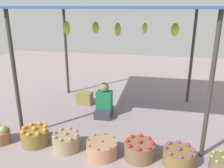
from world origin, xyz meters
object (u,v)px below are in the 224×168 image
at_px(basket_red_tomatoes, 139,150).
at_px(basket_green_chilies, 102,149).
at_px(basket_oranges, 35,136).
at_px(basket_purple_onions, 179,157).
at_px(basket_cabbages, 0,135).
at_px(basket_potatoes, 66,142).
at_px(vendor_person, 104,103).
at_px(basket_limes, 222,164).
at_px(wooden_crate_near_vendor, 85,98).

bearing_deg(basket_red_tomatoes, basket_green_chilies, -174.05).
distance_m(basket_oranges, basket_purple_onions, 2.50).
xyz_separation_m(basket_cabbages, basket_potatoes, (1.26, 0.04, -0.01)).
distance_m(vendor_person, basket_purple_onions, 2.11).
distance_m(basket_cabbages, basket_red_tomatoes, 2.52).
relative_size(basket_oranges, basket_red_tomatoes, 0.98).
bearing_deg(basket_oranges, basket_purple_onions, -1.74).
bearing_deg(basket_limes, basket_potatoes, 178.97).
distance_m(basket_cabbages, basket_potatoes, 1.26).
distance_m(basket_red_tomatoes, basket_purple_onions, 0.62).
xyz_separation_m(basket_potatoes, basket_purple_onions, (1.88, -0.03, -0.01)).
bearing_deg(basket_cabbages, vendor_person, 42.03).
distance_m(vendor_person, basket_potatoes, 1.46).
relative_size(basket_red_tomatoes, basket_purple_onions, 1.00).
bearing_deg(basket_red_tomatoes, vendor_person, 123.35).
height_order(basket_potatoes, basket_green_chilies, basket_potatoes).
height_order(basket_red_tomatoes, basket_purple_onions, basket_red_tomatoes).
bearing_deg(basket_cabbages, basket_green_chilies, -0.51).
relative_size(basket_green_chilies, basket_purple_onions, 1.04).
relative_size(vendor_person, basket_red_tomatoes, 1.56).
relative_size(vendor_person, basket_oranges, 1.59).
relative_size(basket_green_chilies, basket_red_tomatoes, 1.04).
bearing_deg(wooden_crate_near_vendor, basket_red_tomatoes, -51.75).
bearing_deg(wooden_crate_near_vendor, basket_cabbages, -115.21).
relative_size(basket_potatoes, basket_green_chilies, 0.90).
bearing_deg(basket_purple_onions, vendor_person, 137.03).
bearing_deg(vendor_person, basket_red_tomatoes, -56.65).
xyz_separation_m(basket_green_chilies, basket_red_tomatoes, (0.61, 0.06, 0.01)).
height_order(basket_oranges, basket_potatoes, basket_oranges).
bearing_deg(basket_potatoes, basket_green_chilies, -4.87).
distance_m(basket_cabbages, basket_limes, 3.78).
xyz_separation_m(vendor_person, basket_red_tomatoes, (0.92, -1.40, -0.16)).
bearing_deg(basket_potatoes, basket_purple_onions, -0.80).
height_order(basket_cabbages, basket_limes, basket_cabbages).
relative_size(basket_potatoes, wooden_crate_near_vendor, 1.29).
xyz_separation_m(basket_green_chilies, basket_limes, (1.87, 0.01, -0.02)).
relative_size(basket_red_tomatoes, basket_limes, 1.33).
relative_size(basket_cabbages, basket_purple_onions, 0.73).
height_order(basket_oranges, basket_purple_onions, basket_oranges).
distance_m(basket_green_chilies, basket_red_tomatoes, 0.62).
height_order(basket_potatoes, basket_limes, basket_potatoes).
bearing_deg(basket_red_tomatoes, wooden_crate_near_vendor, 128.25).
bearing_deg(basket_purple_onions, basket_green_chilies, -178.63).
distance_m(basket_potatoes, basket_limes, 2.52).
height_order(vendor_person, basket_limes, vendor_person).
height_order(basket_potatoes, wooden_crate_near_vendor, basket_potatoes).
xyz_separation_m(vendor_person, basket_cabbages, (-1.60, -1.45, -0.14)).
bearing_deg(basket_limes, basket_purple_onions, 178.29).
bearing_deg(basket_oranges, wooden_crate_near_vendor, 80.94).
height_order(basket_oranges, basket_red_tomatoes, basket_oranges).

